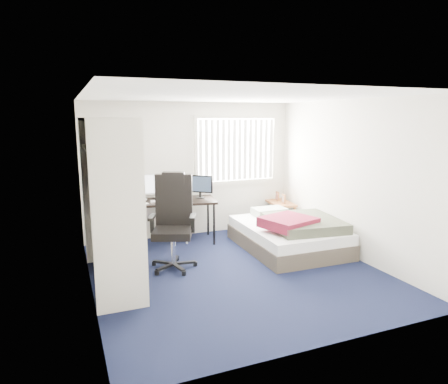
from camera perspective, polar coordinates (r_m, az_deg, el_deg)
The scene contains 10 objects.
ground at distance 5.96m, azimuth 1.74°, elevation -11.28°, with size 4.20×4.20×0.00m, color black.
room_shell at distance 5.57m, azimuth 1.82°, elevation 3.27°, with size 4.20×4.20×4.20m.
window_assembly at distance 7.78m, azimuth 1.81°, elevation 6.05°, with size 1.72×0.09×1.32m.
closet at distance 5.42m, azimuth -15.77°, elevation 0.98°, with size 0.64×1.84×2.22m.
desk at distance 7.17m, azimuth -7.61°, elevation -0.92°, with size 1.67×0.99×1.23m.
office_chair at distance 6.04m, azimuth -7.24°, elevation -5.60°, with size 0.86×0.86×1.42m.
footstool at distance 7.20m, azimuth -6.44°, elevation -5.78°, with size 0.33×0.27×0.26m.
nightstand at distance 8.12m, azimuth 7.95°, elevation -1.82°, with size 0.48×0.84×0.73m.
bed at distance 6.93m, azimuth 9.35°, elevation -5.83°, with size 1.51×1.98×0.64m.
pine_box at distance 5.32m, azimuth -14.30°, elevation -12.51°, with size 0.44×0.33×0.33m, color #A58152.
Camera 1 is at (-2.24, -5.05, 2.23)m, focal length 32.00 mm.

